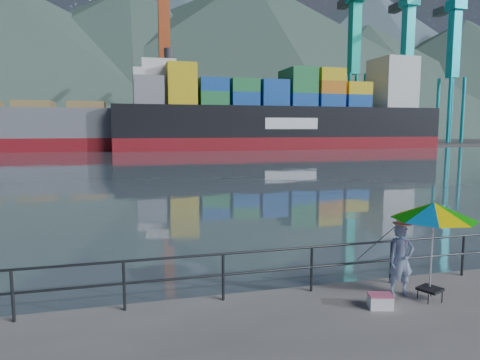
# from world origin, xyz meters

# --- Properties ---
(harbor_water) EXTENTS (500.00, 280.00, 0.00)m
(harbor_water) POSITION_xyz_m (0.00, 130.00, 0.00)
(harbor_water) COLOR #50636B
(harbor_water) RESTS_ON ground
(far_dock) EXTENTS (200.00, 40.00, 0.40)m
(far_dock) POSITION_xyz_m (10.00, 93.00, 0.00)
(far_dock) COLOR #514F4C
(far_dock) RESTS_ON ground
(guardrail) EXTENTS (22.00, 0.06, 1.03)m
(guardrail) POSITION_xyz_m (0.00, 1.70, 0.52)
(guardrail) COLOR #2D3033
(guardrail) RESTS_ON ground
(mountains) EXTENTS (600.00, 332.80, 80.00)m
(mountains) POSITION_xyz_m (38.82, 207.75, 35.55)
(mountains) COLOR #385147
(mountains) RESTS_ON ground
(port_cranes) EXTENTS (116.00, 28.00, 38.40)m
(port_cranes) POSITION_xyz_m (31.00, 84.00, 16.00)
(port_cranes) COLOR #CC2A44
(port_cranes) RESTS_ON ground
(container_stacks) EXTENTS (58.00, 5.40, 7.80)m
(container_stacks) POSITION_xyz_m (35.83, 93.77, 3.17)
(container_stacks) COLOR orange
(container_stacks) RESTS_ON ground
(fisherman) EXTENTS (0.61, 0.44, 1.56)m
(fisherman) POSITION_xyz_m (2.76, 1.01, 0.78)
(fisherman) COLOR #365A9B
(fisherman) RESTS_ON ground
(beach_umbrella) EXTENTS (2.04, 2.04, 2.07)m
(beach_umbrella) POSITION_xyz_m (3.22, 0.64, 1.90)
(beach_umbrella) COLOR white
(beach_umbrella) RESTS_ON ground
(folding_stool) EXTENTS (0.55, 0.55, 0.28)m
(folding_stool) POSITION_xyz_m (3.19, 0.58, 0.15)
(folding_stool) COLOR black
(folding_stool) RESTS_ON ground
(cooler_bag) EXTENTS (0.52, 0.42, 0.26)m
(cooler_bag) POSITION_xyz_m (1.96, 0.50, 0.13)
(cooler_bag) COLOR white
(cooler_bag) RESTS_ON ground
(fishing_rod) EXTENTS (0.22, 1.80, 1.28)m
(fishing_rod) POSITION_xyz_m (2.64, 1.85, 0.00)
(fishing_rod) COLOR black
(fishing_rod) RESTS_ON ground
(bulk_carrier) EXTENTS (56.60, 9.80, 14.50)m
(bulk_carrier) POSITION_xyz_m (-13.21, 73.51, 4.05)
(bulk_carrier) COLOR maroon
(bulk_carrier) RESTS_ON ground
(container_ship) EXTENTS (62.17, 10.36, 18.10)m
(container_ship) POSITION_xyz_m (27.42, 70.88, 5.81)
(container_ship) COLOR maroon
(container_ship) RESTS_ON ground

